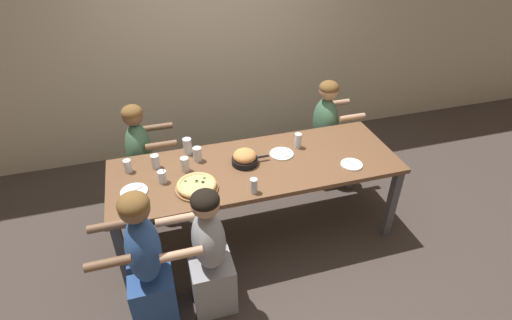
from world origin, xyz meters
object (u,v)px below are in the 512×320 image
Objects in this scene: diner_far_right at (324,136)px; diner_near_midleft at (210,256)px; drinking_glass_f at (185,165)px; diner_far_left at (143,165)px; pizza_board_main at (197,186)px; cocktail_glass_blue at (162,177)px; diner_near_left at (147,266)px; drinking_glass_b at (155,161)px; drinking_glass_e at (298,141)px; empty_plate_a at (352,164)px; drinking_glass_g at (128,167)px; drinking_glass_a at (197,155)px; skillet_bowl at (245,158)px; drinking_glass_d at (188,147)px; empty_plate_c at (282,154)px; empty_plate_b at (134,191)px; drinking_glass_c at (254,186)px.

diner_near_midleft is (-1.51, -1.31, -0.02)m from diner_far_right.
diner_far_left is (-0.36, 0.57, -0.31)m from drinking_glass_f.
diner_far_left is at bearing 17.20° from diner_near_midleft.
diner_far_right is (1.50, 0.85, -0.28)m from pizza_board_main.
cocktail_glass_blue is 0.73m from diner_near_left.
diner_far_right is 2.00m from diner_near_midleft.
drinking_glass_f is 0.11× the size of diner_near_midleft.
drinking_glass_e reaches higher than drinking_glass_b.
empty_plate_a is 1.68× the size of drinking_glass_g.
drinking_glass_a is 0.36m from drinking_glass_b.
diner_far_right reaches higher than drinking_glass_g.
drinking_glass_a is 0.11× the size of diner_near_left.
cocktail_glass_blue is at bearing 20.73° from diner_near_midleft.
skillet_bowl is at bearing -167.41° from drinking_glass_e.
diner_far_right is at bearing 11.77° from drinking_glass_d.
drinking_glass_e is at bearing 21.98° from empty_plate_c.
empty_plate_b is at bearing -151.96° from drinking_glass_a.
empty_plate_c is (0.81, 0.28, -0.03)m from pizza_board_main.
drinking_glass_b is (-0.74, 0.16, 0.00)m from skillet_bowl.
diner_far_right is (1.98, 0.74, -0.26)m from empty_plate_b.
diner_near_left is (-0.91, -0.70, -0.29)m from skillet_bowl.
drinking_glass_c is 0.10× the size of diner_near_left.
drinking_glass_e is (1.27, -0.04, 0.00)m from drinking_glass_b.
drinking_glass_a is at bearing -64.54° from drinking_glass_d.
diner_near_midleft reaches higher than drinking_glass_f.
drinking_glass_f is 0.89m from diner_near_left.
diner_near_left reaches higher than drinking_glass_e.
diner_near_midleft is (-0.08, -0.86, -0.33)m from drinking_glass_a.
drinking_glass_e is at bearing 70.66° from diner_far_left.
empty_plate_a is 1.43m from diner_near_midleft.
drinking_glass_a is 0.92m from drinking_glass_e.
diner_near_midleft reaches higher than drinking_glass_d.
skillet_bowl is 0.29× the size of diner_near_midleft.
drinking_glass_d reaches higher than drinking_glass_b.
diner_far_right reaches higher than drinking_glass_c.
diner_near_left is at bearing -114.81° from drinking_glass_d.
drinking_glass_c is at bearing -70.63° from diner_near_left.
pizza_board_main is 1.61× the size of empty_plate_b.
empty_plate_b is 0.18× the size of diner_far_right.
skillet_bowl is 2.94× the size of drinking_glass_g.
cocktail_glass_blue is 0.23m from drinking_glass_b.
diner_far_left reaches higher than diner_far_right.
drinking_glass_f is at bearing -28.50° from diner_near_left.
drinking_glass_c is (0.42, -0.16, 0.03)m from pizza_board_main.
pizza_board_main is 0.49m from empty_plate_b.
diner_near_left is at bearing -56.14° from diner_far_right.
diner_near_left is 1.31m from diner_far_left.
empty_plate_c is at bearing -59.33° from diner_near_left.
drinking_glass_d is (-0.41, 0.69, 0.01)m from drinking_glass_c.
diner_far_right is at bearing 78.95° from empty_plate_a.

